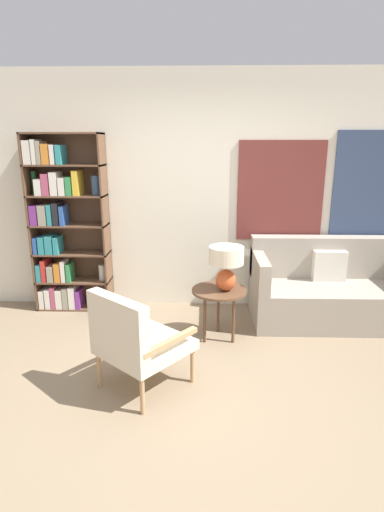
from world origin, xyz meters
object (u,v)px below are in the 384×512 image
(couch, at_px, (330,291))
(table_lamp, at_px, (226,263))
(armchair, at_px, (134,338))
(bookshelf, at_px, (61,226))
(side_table, at_px, (219,295))

(couch, xyz_separation_m, table_lamp, (-1.19, -0.54, 0.47))
(couch, height_order, table_lamp, table_lamp)
(armchair, bearing_deg, bookshelf, 123.21)
(armchair, relative_size, table_lamp, 1.97)
(side_table, bearing_deg, table_lamp, -18.56)
(bookshelf, xyz_separation_m, side_table, (1.78, -0.76, -0.52))
(bookshelf, relative_size, table_lamp, 4.61)
(bookshelf, bearing_deg, side_table, -23.12)
(armchair, distance_m, table_lamp, 1.21)
(armchair, bearing_deg, table_lamp, 49.68)
(couch, xyz_separation_m, side_table, (-1.25, -0.52, 0.14))
(side_table, bearing_deg, armchair, -127.39)
(side_table, bearing_deg, bookshelf, 156.88)
(table_lamp, bearing_deg, couch, 24.38)
(bookshelf, height_order, couch, bookshelf)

